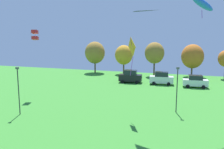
# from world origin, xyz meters

# --- Properties ---
(kite_flying_2) EXTENTS (2.73, 2.31, 0.15)m
(kite_flying_2) POSITION_xyz_m (-1.96, 23.31, 10.68)
(kite_flying_2) COLOR black
(kite_flying_4) EXTENTS (2.63, 2.83, 2.22)m
(kite_flying_4) POSITION_xyz_m (3.90, 26.36, 12.27)
(kite_flying_4) COLOR blue
(kite_flying_7) EXTENTS (1.12, 1.16, 1.54)m
(kite_flying_7) POSITION_xyz_m (-19.41, 31.46, 9.35)
(kite_flying_7) COLOR red
(kite_flying_8) EXTENTS (1.30, 1.77, 4.35)m
(kite_flying_8) POSITION_xyz_m (-3.24, 26.93, 7.85)
(kite_flying_8) COLOR orange
(parked_car_leftmost) EXTENTS (4.63, 2.36, 2.53)m
(parked_car_leftmost) POSITION_xyz_m (-8.29, 46.25, 1.24)
(parked_car_leftmost) COLOR black
(parked_car_leftmost) RESTS_ON ground
(parked_car_second_from_left) EXTENTS (4.57, 2.23, 2.47)m
(parked_car_second_from_left) POSITION_xyz_m (-2.17, 46.33, 1.21)
(parked_car_second_from_left) COLOR silver
(parked_car_second_from_left) RESTS_ON ground
(parked_car_third_from_left) EXTENTS (4.44, 2.27, 2.23)m
(parked_car_third_from_left) POSITION_xyz_m (3.96, 45.57, 1.11)
(parked_car_third_from_left) COLOR silver
(parked_car_third_from_left) RESTS_ON ground
(light_post_0) EXTENTS (0.36, 0.20, 5.54)m
(light_post_0) POSITION_xyz_m (1.67, 29.80, 3.16)
(light_post_0) COLOR #2D2D33
(light_post_0) RESTS_ON ground
(light_post_1) EXTENTS (0.36, 0.20, 5.65)m
(light_post_1) POSITION_xyz_m (-15.80, 23.04, 3.22)
(light_post_1) COLOR #2D2D33
(light_post_1) RESTS_ON ground
(treeline_tree_0) EXTENTS (5.02, 5.02, 7.84)m
(treeline_tree_0) POSITION_xyz_m (-20.10, 56.20, 5.06)
(treeline_tree_0) COLOR brown
(treeline_tree_0) RESTS_ON ground
(treeline_tree_1) EXTENTS (4.32, 4.32, 7.04)m
(treeline_tree_1) POSITION_xyz_m (-12.64, 56.57, 4.65)
(treeline_tree_1) COLOR brown
(treeline_tree_1) RESTS_ON ground
(treeline_tree_2) EXTENTS (4.47, 4.47, 7.82)m
(treeline_tree_2) POSITION_xyz_m (-5.08, 55.84, 5.34)
(treeline_tree_2) COLOR brown
(treeline_tree_2) RESTS_ON ground
(treeline_tree_3) EXTENTS (4.98, 4.98, 7.38)m
(treeline_tree_3) POSITION_xyz_m (3.24, 57.77, 4.63)
(treeline_tree_3) COLOR brown
(treeline_tree_3) RESTS_ON ground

